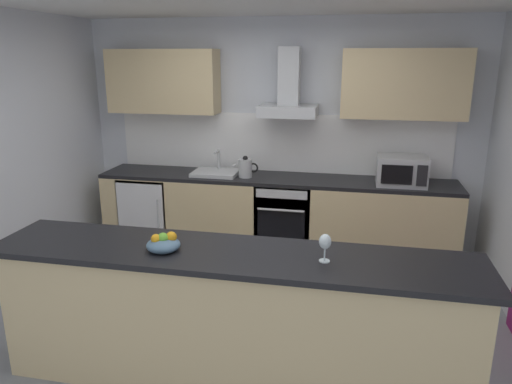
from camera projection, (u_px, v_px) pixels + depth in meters
ground at (240, 332)px, 3.96m from camera, size 5.45×4.96×0.02m
wall_back at (280, 136)px, 5.52m from camera, size 5.45×0.12×2.60m
backsplash_tile at (279, 143)px, 5.48m from camera, size 3.78×0.02×0.66m
counter_back at (274, 216)px, 5.40m from camera, size 3.92×0.60×0.90m
counter_island at (232, 318)px, 3.21m from camera, size 3.21×0.64×0.97m
upper_cabinets at (278, 83)px, 5.14m from camera, size 3.87×0.32×0.70m
oven at (285, 217)px, 5.35m from camera, size 0.60×0.62×0.80m
refrigerator at (151, 210)px, 5.67m from camera, size 0.58×0.60×0.85m
microwave at (402, 171)px, 4.92m from camera, size 0.50×0.38×0.30m
sink at (216, 172)px, 5.38m from camera, size 0.50×0.40×0.26m
kettle at (245, 168)px, 5.25m from camera, size 0.29×0.15×0.24m
range_hood at (289, 95)px, 5.11m from camera, size 0.62×0.45×0.72m
wine_glass at (325, 243)px, 2.91m from camera, size 0.08×0.08×0.18m
fruit_bowl at (164, 244)px, 3.10m from camera, size 0.22×0.22×0.13m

